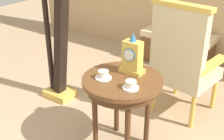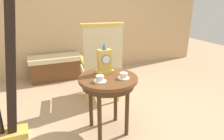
# 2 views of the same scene
# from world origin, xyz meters

# --- Properties ---
(ground_plane) EXTENTS (10.00, 10.00, 0.00)m
(ground_plane) POSITION_xyz_m (0.00, 0.00, 0.00)
(ground_plane) COLOR tan
(wall_back) EXTENTS (6.00, 0.10, 2.80)m
(wall_back) POSITION_xyz_m (0.00, 2.25, 1.40)
(wall_back) COLOR tan
(wall_back) RESTS_ON ground
(side_table) EXTENTS (0.63, 0.63, 0.66)m
(side_table) POSITION_xyz_m (0.01, 0.10, 0.57)
(side_table) COLOR brown
(side_table) RESTS_ON ground
(teacup_left) EXTENTS (0.13, 0.13, 0.07)m
(teacup_left) POSITION_xyz_m (-0.11, 0.01, 0.69)
(teacup_left) COLOR white
(teacup_left) RESTS_ON side_table
(teacup_right) EXTENTS (0.12, 0.12, 0.06)m
(teacup_right) POSITION_xyz_m (0.15, -0.00, 0.68)
(teacup_right) COLOR white
(teacup_right) RESTS_ON side_table
(mantel_clock) EXTENTS (0.19, 0.11, 0.34)m
(mantel_clock) POSITION_xyz_m (0.02, 0.22, 0.79)
(mantel_clock) COLOR gold
(mantel_clock) RESTS_ON side_table
(armchair) EXTENTS (0.61, 0.60, 1.14)m
(armchair) POSITION_xyz_m (0.20, 0.84, 0.59)
(armchair) COLOR beige
(armchair) RESTS_ON ground
(harp) EXTENTS (0.40, 0.24, 1.77)m
(harp) POSITION_xyz_m (-0.97, 0.39, 0.71)
(harp) COLOR gold
(harp) RESTS_ON ground
(window_bench) EXTENTS (0.94, 0.40, 0.44)m
(window_bench) POSITION_xyz_m (-0.31, 1.95, 0.22)
(window_bench) COLOR beige
(window_bench) RESTS_ON ground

